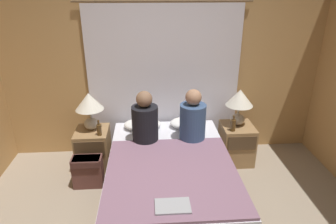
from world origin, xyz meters
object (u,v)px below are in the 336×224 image
(lamp_left, at_px, (89,105))
(beer_bottle_on_left_stand, at_px, (99,129))
(nightstand_left, at_px, (93,148))
(beer_bottle_on_right_stand, at_px, (233,125))
(nightstand_right, at_px, (236,143))
(backpack_on_floor, at_px, (88,170))
(bed, at_px, (170,178))
(person_right_in_bed, at_px, (193,119))
(pillow_left, at_px, (142,124))
(lamp_right, at_px, (239,101))
(pillow_right, at_px, (188,123))
(person_left_in_bed, at_px, (145,121))
(laptop_on_bed, at_px, (173,206))

(lamp_left, bearing_deg, beer_bottle_on_left_stand, -55.74)
(nightstand_left, bearing_deg, beer_bottle_on_right_stand, -4.07)
(nightstand_right, height_order, backpack_on_floor, nightstand_right)
(bed, distance_m, lamp_left, 1.39)
(person_right_in_bed, bearing_deg, backpack_on_floor, -171.83)
(nightstand_right, xyz_separation_m, lamp_left, (-1.96, 0.05, 0.61))
(pillow_left, bearing_deg, backpack_on_floor, -140.86)
(lamp_right, xyz_separation_m, pillow_right, (-0.67, 0.06, -0.32))
(lamp_right, height_order, person_right_in_bed, person_right_in_bed)
(nightstand_right, bearing_deg, backpack_on_floor, -167.54)
(lamp_left, distance_m, person_left_in_bed, 0.78)
(bed, distance_m, person_right_in_bed, 0.76)
(beer_bottle_on_right_stand, relative_size, backpack_on_floor, 0.54)
(bed, height_order, nightstand_right, nightstand_right)
(lamp_right, relative_size, beer_bottle_on_left_stand, 2.44)
(nightstand_right, height_order, lamp_left, lamp_left)
(pillow_right, relative_size, backpack_on_floor, 1.26)
(bed, bearing_deg, person_right_in_bed, 55.10)
(nightstand_left, relative_size, pillow_right, 1.08)
(nightstand_left, bearing_deg, nightstand_right, 0.00)
(pillow_left, xyz_separation_m, backpack_on_floor, (-0.67, -0.55, -0.33))
(person_left_in_bed, relative_size, backpack_on_floor, 1.67)
(nightstand_left, bearing_deg, person_left_in_bed, -19.28)
(nightstand_left, xyz_separation_m, beer_bottle_on_right_stand, (1.84, -0.13, 0.35))
(bed, distance_m, lamp_right, 1.39)
(person_left_in_bed, relative_size, laptop_on_bed, 2.13)
(laptop_on_bed, height_order, backpack_on_floor, laptop_on_bed)
(pillow_left, height_order, person_left_in_bed, person_left_in_bed)
(nightstand_left, bearing_deg, beer_bottle_on_left_stand, -46.15)
(pillow_left, relative_size, beer_bottle_on_left_stand, 2.43)
(person_right_in_bed, bearing_deg, lamp_right, 24.40)
(person_right_in_bed, relative_size, laptop_on_bed, 2.15)
(bed, xyz_separation_m, pillow_left, (-0.31, 0.81, 0.31))
(nightstand_left, distance_m, backpack_on_floor, 0.44)
(nightstand_left, xyz_separation_m, laptop_on_bed, (0.94, -1.50, 0.26))
(lamp_left, relative_size, person_right_in_bed, 0.75)
(nightstand_right, distance_m, backpack_on_floor, 2.01)
(bed, height_order, person_right_in_bed, person_right_in_bed)
(beer_bottle_on_left_stand, bearing_deg, bed, -33.62)
(bed, height_order, backpack_on_floor, bed)
(person_left_in_bed, bearing_deg, person_right_in_bed, 0.00)
(bed, relative_size, lamp_left, 4.08)
(lamp_right, bearing_deg, pillow_right, 174.93)
(nightstand_right, relative_size, lamp_right, 1.08)
(lamp_left, relative_size, pillow_right, 1.00)
(beer_bottle_on_left_stand, height_order, beer_bottle_on_right_stand, beer_bottle_on_right_stand)
(lamp_right, distance_m, pillow_right, 0.74)
(lamp_right, distance_m, beer_bottle_on_left_stand, 1.86)
(bed, distance_m, beer_bottle_on_left_stand, 1.09)
(person_left_in_bed, relative_size, beer_bottle_on_left_stand, 3.22)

